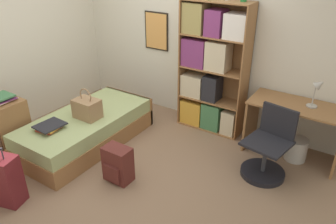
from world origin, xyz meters
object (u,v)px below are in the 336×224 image
object	(u,v)px
suitcase	(1,179)
desk_lamp	(318,88)
book_stack_on_bed	(50,126)
desk	(295,121)
bed	(87,129)
desk_chair	(267,155)
bookcase	(210,70)
backpack	(118,164)
dresser	(6,126)
handbag	(87,108)
waste_bin	(296,149)

from	to	relation	value
suitcase	desk_lamp	distance (m)	3.71
book_stack_on_bed	suitcase	xyz separation A→B (m)	(0.19, -0.84, -0.19)
suitcase	desk	distance (m)	3.51
bed	desk_chair	distance (m)	2.41
bookcase	desk	distance (m)	1.35
desk	backpack	bearing A→B (deg)	-133.54
desk_chair	bookcase	bearing A→B (deg)	149.55
book_stack_on_bed	bed	bearing A→B (deg)	80.21
suitcase	dresser	world-z (taller)	dresser
desk_chair	desk_lamp	bearing A→B (deg)	61.77
bed	desk	world-z (taller)	desk
book_stack_on_bed	bookcase	distance (m)	2.29
handbag	desk_lamp	xyz separation A→B (m)	(2.56, 1.30, 0.42)
bookcase	backpack	size ratio (longest dim) A/B	4.26
dresser	desk_chair	world-z (taller)	desk_chair
bookcase	desk_lamp	xyz separation A→B (m)	(1.46, -0.07, 0.07)
dresser	backpack	bearing A→B (deg)	10.22
dresser	desk	distance (m)	3.78
desk_chair	backpack	world-z (taller)	desk_chair
suitcase	desk_chair	size ratio (longest dim) A/B	0.83
suitcase	waste_bin	world-z (taller)	suitcase
dresser	backpack	distance (m)	1.71
desk_lamp	waste_bin	world-z (taller)	desk_lamp
bed	dresser	xyz separation A→B (m)	(-0.78, -0.71, 0.14)
dresser	backpack	xyz separation A→B (m)	(1.68, 0.30, -0.14)
book_stack_on_bed	bookcase	world-z (taller)	bookcase
desk_chair	waste_bin	size ratio (longest dim) A/B	2.88
bookcase	desk	bearing A→B (deg)	-4.46
bookcase	suitcase	bearing A→B (deg)	-111.77
bed	desk	size ratio (longest dim) A/B	1.63
book_stack_on_bed	backpack	xyz separation A→B (m)	(0.99, 0.11, -0.26)
book_stack_on_bed	dresser	size ratio (longest dim) A/B	0.50
backpack	waste_bin	bearing A→B (deg)	43.81
backpack	waste_bin	world-z (taller)	backpack
suitcase	desk_chair	bearing A→B (deg)	42.40
book_stack_on_bed	bookcase	xyz separation A→B (m)	(1.27, 1.85, 0.44)
book_stack_on_bed	waste_bin	bearing A→B (deg)	32.69
dresser	desk	size ratio (longest dim) A/B	0.62
dresser	waste_bin	distance (m)	3.83
book_stack_on_bed	dresser	world-z (taller)	dresser
handbag	backpack	xyz separation A→B (m)	(0.82, -0.37, -0.35)
backpack	book_stack_on_bed	bearing A→B (deg)	-173.54
book_stack_on_bed	waste_bin	size ratio (longest dim) A/B	1.22
handbag	backpack	bearing A→B (deg)	-24.36
book_stack_on_bed	backpack	world-z (taller)	book_stack_on_bed
desk_lamp	desk_chair	distance (m)	1.00
bookcase	backpack	world-z (taller)	bookcase
bed	suitcase	distance (m)	1.36
dresser	desk_lamp	world-z (taller)	desk_lamp
bed	dresser	world-z (taller)	dresser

